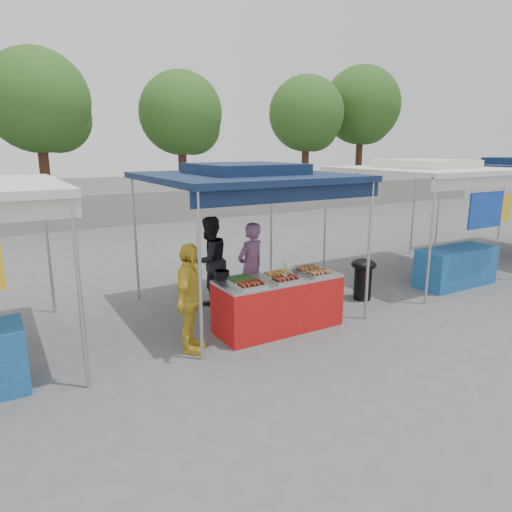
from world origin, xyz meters
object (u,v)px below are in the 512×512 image
cooking_pot (222,275)px  helper_man (210,261)px  wok_burner (363,275)px  vendor_woman (251,268)px  vendor_table (278,303)px  customer_person (190,299)px

cooking_pot → helper_man: helper_man is taller
helper_man → wok_burner: bearing=138.1°
wok_burner → vendor_woman: (-2.18, 0.48, 0.33)m
vendor_table → helper_man: (-0.42, 1.67, 0.39)m
vendor_table → customer_person: customer_person is taller
vendor_table → customer_person: bearing=-177.3°
cooking_pot → vendor_woman: size_ratio=0.15×
wok_burner → customer_person: bearing=-174.7°
cooking_pot → customer_person: customer_person is taller
vendor_table → customer_person: 1.57m
vendor_table → wok_burner: bearing=10.4°
helper_man → vendor_woman: bearing=101.8°
customer_person → vendor_woman: bearing=-20.6°
vendor_woman → customer_person: 1.80m
vendor_table → helper_man: size_ratio=1.23×
cooking_pot → wok_burner: cooking_pot is taller
wok_burner → helper_man: size_ratio=0.49×
customer_person → wok_burner: bearing=-45.3°
customer_person → vendor_table: bearing=-49.8°
cooking_pot → customer_person: 0.85m
cooking_pot → customer_person: (-0.72, -0.43, -0.13)m
vendor_woman → helper_man: bearing=-79.3°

